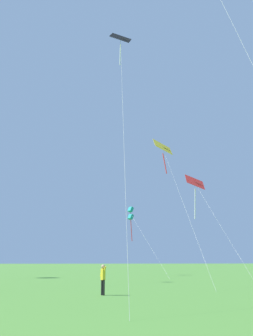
{
  "coord_description": "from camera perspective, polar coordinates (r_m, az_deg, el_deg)",
  "views": [
    {
      "loc": [
        -0.97,
        -4.31,
        1.79
      ],
      "look_at": [
        2.04,
        26.05,
        9.51
      ],
      "focal_mm": 39.04,
      "sensor_mm": 36.0,
      "label": 1
    }
  ],
  "objects": [
    {
      "name": "kite_teal_box",
      "position": [
        47.2,
        0.67,
        -7.25
      ],
      "size": [
        3.24,
        10.06,
        8.5
      ],
      "color": "teal",
      "rests_on": "ground_plane"
    },
    {
      "name": "kite_black_large",
      "position": [
        22.8,
        -0.91,
        18.31
      ],
      "size": [
        1.42,
        8.06,
        15.47
      ],
      "color": "black",
      "rests_on": "ground_plane"
    },
    {
      "name": "kite_yellow_diamond",
      "position": [
        34.4,
        5.83,
        2.46
      ],
      "size": [
        1.83,
        11.45,
        13.04
      ],
      "color": "yellow",
      "rests_on": "ground_plane"
    },
    {
      "name": "kite_red_high",
      "position": [
        37.74,
        10.71,
        -3.33
      ],
      "size": [
        2.86,
        9.23,
        10.42
      ],
      "color": "red",
      "rests_on": "ground_plane"
    },
    {
      "name": "person_near_tree",
      "position": [
        20.29,
        -3.69,
        -16.57
      ],
      "size": [
        0.35,
        0.46,
        1.57
      ],
      "color": "black",
      "rests_on": "ground_plane"
    }
  ]
}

